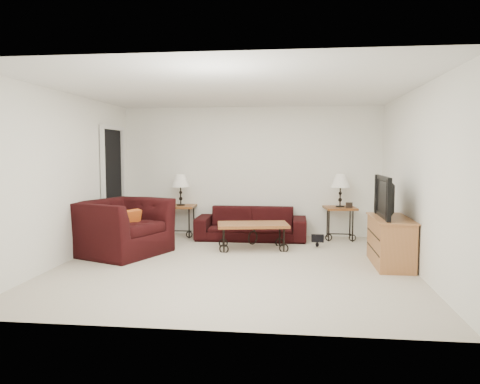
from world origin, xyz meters
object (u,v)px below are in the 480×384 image
object	(u,v)px
television	(390,197)
backpack	(317,235)
sofa	(251,223)
tv_stand	(390,241)
side_table_left	(181,221)
lamp_right	(340,191)
armchair	(122,227)
side_table_right	(340,223)
lamp_left	(181,190)
coffee_table	(253,236)

from	to	relation	value
television	backpack	bearing A→B (deg)	-141.23
sofa	tv_stand	xyz separation A→B (m)	(2.18, -1.77, 0.05)
tv_stand	backpack	world-z (taller)	tv_stand
television	sofa	bearing A→B (deg)	-129.32
side_table_left	lamp_right	distance (m)	3.09
side_table_left	armchair	distance (m)	1.78
side_table_left	side_table_right	distance (m)	3.03
lamp_left	armchair	bearing A→B (deg)	-107.89
side_table_left	backpack	xyz separation A→B (m)	(2.58, -0.75, -0.09)
armchair	coffee_table	bearing A→B (deg)	-50.36
armchair	tv_stand	xyz separation A→B (m)	(4.11, -0.26, -0.09)
sofa	lamp_right	size ratio (longest dim) A/B	3.33
side_table_left	sofa	bearing A→B (deg)	-7.41
side_table_left	armchair	xyz separation A→B (m)	(-0.54, -1.69, 0.13)
side_table_left	television	size ratio (longest dim) A/B	0.58
lamp_right	television	distance (m)	2.01
sofa	backpack	bearing A→B (deg)	-25.51
side_table_left	tv_stand	bearing A→B (deg)	-28.65
lamp_left	tv_stand	size ratio (longest dim) A/B	0.52
coffee_table	armchair	world-z (taller)	armchair
coffee_table	backpack	bearing A→B (deg)	16.12
coffee_table	television	bearing A→B (deg)	-23.30
lamp_left	coffee_table	bearing A→B (deg)	-35.45
sofa	backpack	distance (m)	1.33
tv_stand	backpack	bearing A→B (deg)	129.35
armchair	television	distance (m)	4.13
coffee_table	backpack	size ratio (longest dim) A/B	2.82
side_table_right	tv_stand	distance (m)	2.02
side_table_right	television	xyz separation A→B (m)	(0.51, -1.95, 0.68)
coffee_table	armchair	xyz separation A→B (m)	(-2.04, -0.62, 0.21)
sofa	backpack	size ratio (longest dim) A/B	4.93
television	coffee_table	bearing A→B (deg)	-113.30
armchair	tv_stand	world-z (taller)	armchair
coffee_table	television	distance (m)	2.36
lamp_left	tv_stand	xyz separation A→B (m)	(3.56, -1.95, -0.55)
coffee_table	lamp_right	bearing A→B (deg)	34.81
side_table_right	coffee_table	xyz separation A→B (m)	(-1.53, -1.06, -0.09)
side_table_right	television	distance (m)	2.13
backpack	tv_stand	bearing A→B (deg)	-56.77
side_table_left	tv_stand	world-z (taller)	tv_stand
sofa	tv_stand	size ratio (longest dim) A/B	1.77
side_table_right	tv_stand	world-z (taller)	tv_stand
lamp_right	television	world-z (taller)	television
lamp_right	coffee_table	distance (m)	1.99
backpack	lamp_left	bearing A→B (deg)	157.67
television	backpack	world-z (taller)	television
armchair	television	size ratio (longest dim) A/B	1.29
side_table_left	side_table_right	world-z (taller)	side_table_right
side_table_left	backpack	world-z (taller)	side_table_left
sofa	side_table_right	distance (m)	1.65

